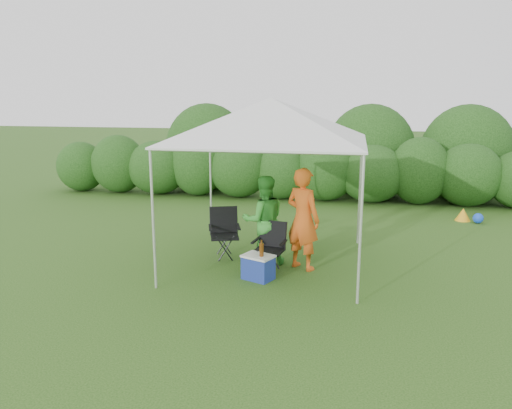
% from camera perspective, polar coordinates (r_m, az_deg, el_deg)
% --- Properties ---
extents(ground, '(70.00, 70.00, 0.00)m').
position_cam_1_polar(ground, '(8.33, 1.03, -7.73)').
color(ground, '#365E1D').
extents(hedge, '(15.11, 1.53, 1.80)m').
position_cam_1_polar(hedge, '(13.91, 5.62, 3.90)').
color(hedge, '#26531A').
rests_on(hedge, ground).
extents(canopy, '(3.10, 3.10, 2.83)m').
position_cam_1_polar(canopy, '(8.32, 1.72, 9.62)').
color(canopy, silver).
rests_on(canopy, ground).
extents(chair_right, '(0.56, 0.52, 0.82)m').
position_cam_1_polar(chair_right, '(8.27, 1.68, -4.48)').
color(chair_right, black).
rests_on(chair_right, ground).
extents(chair_left, '(0.66, 0.63, 0.89)m').
position_cam_1_polar(chair_left, '(9.01, -3.66, -2.82)').
color(chair_left, black).
rests_on(chair_left, ground).
extents(man, '(0.75, 0.67, 1.72)m').
position_cam_1_polar(man, '(8.30, 5.39, -1.65)').
color(man, orange).
rests_on(man, ground).
extents(woman, '(0.91, 0.82, 1.54)m').
position_cam_1_polar(woman, '(8.54, 0.91, -1.80)').
color(woman, green).
rests_on(woman, ground).
extents(cooler, '(0.57, 0.50, 0.40)m').
position_cam_1_polar(cooler, '(7.96, 0.25, -7.16)').
color(cooler, '#203596').
rests_on(cooler, ground).
extents(bottle, '(0.07, 0.07, 0.26)m').
position_cam_1_polar(bottle, '(7.81, 0.63, -5.01)').
color(bottle, '#592D0C').
rests_on(bottle, cooler).
extents(lawn_toy, '(0.58, 0.49, 0.29)m').
position_cam_1_polar(lawn_toy, '(12.54, 22.96, -1.16)').
color(lawn_toy, '#F1A519').
rests_on(lawn_toy, ground).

